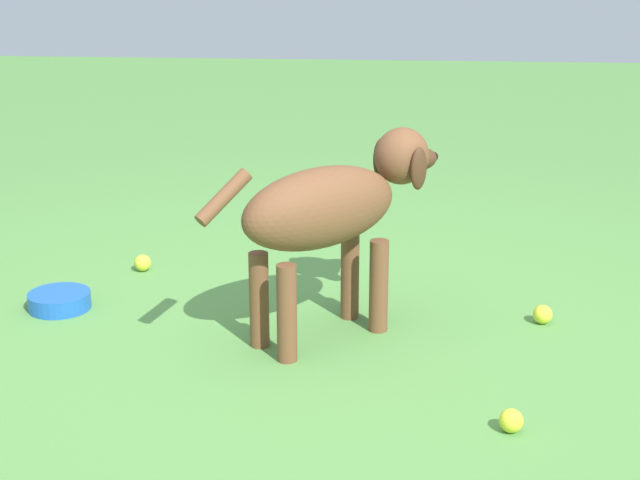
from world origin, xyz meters
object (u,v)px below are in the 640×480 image
tennis_ball_1 (143,263)px  tennis_ball_0 (511,421)px  dog (334,208)px  water_bowl (60,301)px  tennis_ball_2 (543,314)px

tennis_ball_1 → tennis_ball_0: bearing=47.8°
dog → tennis_ball_1: dog is taller
water_bowl → tennis_ball_2: bearing=90.0°
tennis_ball_0 → tennis_ball_2: same height
tennis_ball_1 → tennis_ball_2: same height
tennis_ball_1 → dog: bearing=54.7°
tennis_ball_0 → water_bowl: tennis_ball_0 is taller
tennis_ball_0 → tennis_ball_1: 1.77m
tennis_ball_1 → tennis_ball_2: (0.41, 1.50, 0.00)m
dog → tennis_ball_0: size_ratio=11.28×
tennis_ball_0 → water_bowl: (-0.77, -1.51, -0.00)m
tennis_ball_0 → water_bowl: 1.69m
dog → tennis_ball_1: size_ratio=11.28×
tennis_ball_2 → water_bowl: tennis_ball_2 is taller
tennis_ball_1 → water_bowl: tennis_ball_1 is taller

